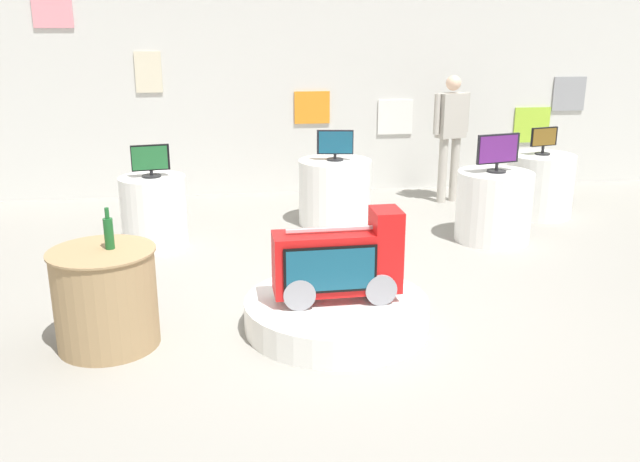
# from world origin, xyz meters

# --- Properties ---
(ground_plane) EXTENTS (30.00, 30.00, 0.00)m
(ground_plane) POSITION_xyz_m (0.00, 0.00, 0.00)
(ground_plane) COLOR gray
(back_wall_display) EXTENTS (12.50, 0.13, 3.09)m
(back_wall_display) POSITION_xyz_m (-0.00, 4.35, 1.55)
(back_wall_display) COLOR silver
(back_wall_display) RESTS_ON ground
(main_display_pedestal) EXTENTS (1.48, 1.48, 0.24)m
(main_display_pedestal) POSITION_xyz_m (-0.04, -0.28, 0.12)
(main_display_pedestal) COLOR white
(main_display_pedestal) RESTS_ON ground
(novelty_firetruck_tv) EXTENTS (1.01, 0.39, 0.73)m
(novelty_firetruck_tv) POSITION_xyz_m (-0.02, -0.29, 0.54)
(novelty_firetruck_tv) COLOR gray
(novelty_firetruck_tv) RESTS_ON main_display_pedestal
(display_pedestal_left_rear) EXTENTS (0.88, 0.88, 0.78)m
(display_pedestal_left_rear) POSITION_xyz_m (0.41, 2.66, 0.39)
(display_pedestal_left_rear) COLOR white
(display_pedestal_left_rear) RESTS_ON ground
(tv_on_left_rear) EXTENTS (0.43, 0.20, 0.36)m
(tv_on_left_rear) POSITION_xyz_m (0.41, 2.66, 0.97)
(tv_on_left_rear) COLOR black
(tv_on_left_rear) RESTS_ON display_pedestal_left_rear
(display_pedestal_center_rear) EXTENTS (0.71, 0.71, 0.78)m
(display_pedestal_center_rear) POSITION_xyz_m (-1.67, 2.03, 0.39)
(display_pedestal_center_rear) COLOR white
(display_pedestal_center_rear) RESTS_ON ground
(tv_on_center_rear) EXTENTS (0.40, 0.20, 0.35)m
(tv_on_center_rear) POSITION_xyz_m (-1.67, 2.02, 0.96)
(tv_on_center_rear) COLOR black
(tv_on_center_rear) RESTS_ON display_pedestal_center_rear
(display_pedestal_right_rear) EXTENTS (0.83, 0.83, 0.78)m
(display_pedestal_right_rear) POSITION_xyz_m (3.04, 2.67, 0.39)
(display_pedestal_right_rear) COLOR white
(display_pedestal_right_rear) RESTS_ON ground
(tv_on_right_rear) EXTENTS (0.37, 0.18, 0.34)m
(tv_on_right_rear) POSITION_xyz_m (3.04, 2.67, 0.97)
(tv_on_right_rear) COLOR black
(tv_on_right_rear) RESTS_ON display_pedestal_right_rear
(display_pedestal_far_right) EXTENTS (0.83, 0.83, 0.78)m
(display_pedestal_far_right) POSITION_xyz_m (2.07, 1.76, 0.39)
(display_pedestal_far_right) COLOR white
(display_pedestal_far_right) RESTS_ON ground
(tv_on_far_right) EXTENTS (0.51, 0.21, 0.42)m
(tv_on_far_right) POSITION_xyz_m (2.07, 1.75, 1.01)
(tv_on_far_right) COLOR black
(tv_on_far_right) RESTS_ON display_pedestal_far_right
(side_table_round) EXTENTS (0.79, 0.79, 0.76)m
(side_table_round) POSITION_xyz_m (-1.81, -0.35, 0.39)
(side_table_round) COLOR #9E7F56
(side_table_round) RESTS_ON ground
(bottle_on_side_table) EXTENTS (0.07, 0.07, 0.31)m
(bottle_on_side_table) POSITION_xyz_m (-1.75, -0.32, 0.89)
(bottle_on_side_table) COLOR #195926
(bottle_on_side_table) RESTS_ON side_table_round
(shopper_browsing_near_truck) EXTENTS (0.54, 0.31, 1.70)m
(shopper_browsing_near_truck) POSITION_xyz_m (2.11, 3.50, 1.00)
(shopper_browsing_near_truck) COLOR #B2ADA3
(shopper_browsing_near_truck) RESTS_ON ground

